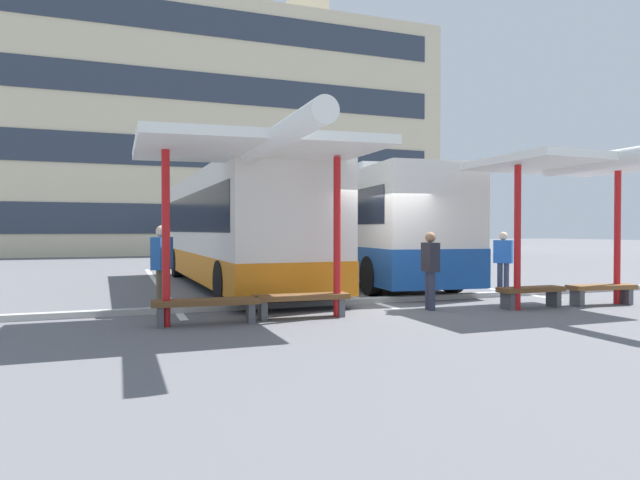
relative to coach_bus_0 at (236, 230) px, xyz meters
name	(u,v)px	position (x,y,z in m)	size (l,w,h in m)	color
ground_plane	(378,303)	(2.26, -4.86, -1.67)	(160.00, 160.00, 0.00)	slate
terminal_building	(194,138)	(2.29, 27.53, 7.19)	(36.52, 12.66, 20.45)	beige
coach_bus_0	(236,230)	(0.00, 0.00, 0.00)	(2.92, 11.35, 3.60)	silver
coach_bus_1	(357,230)	(4.32, 0.87, 0.00)	(3.56, 12.23, 3.65)	silver
lane_stripe_0	(158,285)	(-2.12, 1.22, -1.67)	(0.16, 14.00, 0.01)	white
lane_stripe_1	(296,280)	(2.26, 1.22, -1.67)	(0.16, 14.00, 0.01)	white
lane_stripe_2	(413,277)	(6.64, 1.22, -1.67)	(0.16, 14.00, 0.01)	white
waiting_shelter_0	(260,150)	(-0.91, -6.63, 1.40)	(4.16, 5.19, 3.29)	red
bench_0	(206,305)	(-1.81, -6.36, -1.33)	(1.88, 0.55, 0.45)	brown
bench_1	(302,300)	(-0.01, -6.25, -1.33)	(1.82, 0.49, 0.45)	brown
waiting_shelter_1	(580,167)	(5.90, -7.06, 1.33)	(3.76, 4.48, 3.23)	red
bench_2	(531,293)	(5.00, -6.66, -1.34)	(1.51, 0.43, 0.45)	brown
bench_3	(602,290)	(6.80, -6.82, -1.34)	(1.61, 0.57, 0.45)	brown
platform_kerb	(375,300)	(2.26, -4.74, -1.61)	(44.00, 0.24, 0.12)	#ADADA8
waiting_passenger_0	(162,262)	(-2.44, -4.65, -0.64)	(0.47, 0.54, 1.76)	brown
waiting_passenger_1	(503,258)	(6.22, -4.22, -0.74)	(0.46, 0.50, 1.62)	#33384C
waiting_passenger_2	(430,265)	(2.82, -6.19, -0.74)	(0.27, 0.49, 1.62)	#33384C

